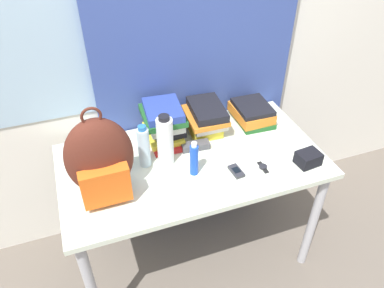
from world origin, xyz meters
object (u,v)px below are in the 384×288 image
(sports_bottle, at_px, (165,141))
(camera_pouch, at_px, (308,158))
(wristwatch, at_px, (263,167))
(sunglasses_case, at_px, (195,146))
(book_stack_center, at_px, (205,118))
(cell_phone, at_px, (236,171))
(backpack, at_px, (100,160))
(water_bottle, at_px, (144,147))
(sunscreen_bottle, at_px, (194,159))
(book_stack_left, at_px, (164,123))
(book_stack_right, at_px, (252,113))

(sports_bottle, relative_size, camera_pouch, 2.29)
(wristwatch, bearing_deg, sunglasses_case, 135.95)
(book_stack_center, bearing_deg, cell_phone, -87.37)
(sports_bottle, bearing_deg, book_stack_center, 33.51)
(backpack, xyz_separation_m, water_bottle, (0.22, 0.12, -0.08))
(backpack, height_order, sunscreen_bottle, backpack)
(book_stack_left, xyz_separation_m, sports_bottle, (-0.05, -0.19, 0.02))
(sunscreen_bottle, bearing_deg, backpack, 177.08)
(cell_phone, distance_m, wristwatch, 0.14)
(water_bottle, relative_size, sunglasses_case, 1.54)
(backpack, distance_m, wristwatch, 0.80)
(book_stack_right, relative_size, sunglasses_case, 1.70)
(book_stack_center, bearing_deg, sunscreen_bottle, -119.76)
(water_bottle, bearing_deg, wristwatch, -22.39)
(book_stack_center, xyz_separation_m, sports_bottle, (-0.28, -0.19, 0.05))
(sunscreen_bottle, relative_size, sunglasses_case, 1.24)
(sunscreen_bottle, bearing_deg, camera_pouch, -12.72)
(book_stack_left, distance_m, sunscreen_bottle, 0.32)
(book_stack_center, xyz_separation_m, camera_pouch, (0.39, -0.44, -0.05))
(camera_pouch, bearing_deg, backpack, 171.45)
(book_stack_left, xyz_separation_m, wristwatch, (0.40, -0.39, -0.11))
(wristwatch, bearing_deg, sunscreen_bottle, 166.72)
(water_bottle, height_order, camera_pouch, water_bottle)
(backpack, relative_size, book_stack_center, 1.69)
(book_stack_left, xyz_separation_m, water_bottle, (-0.15, -0.17, 0.00))
(sports_bottle, bearing_deg, sunglasses_case, 16.06)
(book_stack_left, relative_size, wristwatch, 3.25)
(book_stack_right, relative_size, sports_bottle, 0.93)
(backpack, relative_size, book_stack_left, 1.61)
(book_stack_right, bearing_deg, sunscreen_bottle, -146.48)
(book_stack_center, height_order, sports_bottle, sports_bottle)
(book_stack_center, bearing_deg, wristwatch, -68.07)
(sports_bottle, distance_m, sunscreen_bottle, 0.17)
(camera_pouch, bearing_deg, cell_phone, 170.59)
(backpack, bearing_deg, sunglasses_case, 17.26)
(water_bottle, xyz_separation_m, sunglasses_case, (0.28, 0.03, -0.09))
(book_stack_right, height_order, sunscreen_bottle, sunscreen_bottle)
(sports_bottle, distance_m, wristwatch, 0.51)
(cell_phone, xyz_separation_m, wristwatch, (0.14, -0.01, -0.00))
(backpack, distance_m, sunscreen_bottle, 0.44)
(book_stack_left, bearing_deg, water_bottle, -131.94)
(book_stack_right, relative_size, water_bottle, 1.10)
(book_stack_center, bearing_deg, camera_pouch, -48.99)
(book_stack_center, distance_m, water_bottle, 0.43)
(book_stack_right, bearing_deg, sports_bottle, -162.15)
(sports_bottle, distance_m, camera_pouch, 0.72)
(camera_pouch, bearing_deg, water_bottle, 160.55)
(backpack, distance_m, sunglasses_case, 0.55)
(backpack, xyz_separation_m, sports_bottle, (0.32, 0.10, -0.06))
(sunscreen_bottle, height_order, cell_phone, sunscreen_bottle)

